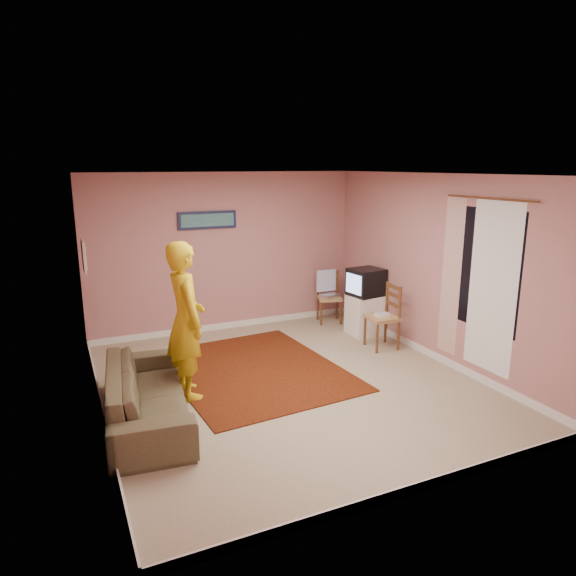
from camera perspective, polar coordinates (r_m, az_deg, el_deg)
name	(u,v)px	position (r m, az deg, el deg)	size (l,w,h in m)	color
ground	(289,383)	(6.65, 0.14, -10.51)	(5.00, 5.00, 0.00)	tan
wall_back	(226,253)	(8.52, -6.93, 3.93)	(4.50, 0.02, 2.60)	#A86E6E
wall_front	(423,349)	(4.18, 14.74, -6.61)	(4.50, 0.02, 2.60)	#A86E6E
wall_left	(93,304)	(5.69, -20.88, -1.69)	(0.02, 5.00, 2.60)	#A86E6E
wall_right	(436,269)	(7.44, 16.11, 2.09)	(0.02, 5.00, 2.60)	#A86E6E
ceiling	(289,174)	(6.07, 0.16, 12.52)	(4.50, 5.00, 0.02)	silver
baseboard_back	(228,325)	(8.80, -6.68, -4.12)	(4.50, 0.02, 0.10)	silver
baseboard_front	(413,489)	(4.76, 13.70, -20.85)	(4.50, 0.02, 0.10)	silver
baseboard_left	(104,414)	(6.13, -19.79, -13.04)	(0.02, 5.00, 0.10)	silver
baseboard_right	(429,353)	(7.77, 15.45, -6.99)	(0.02, 5.00, 0.10)	silver
window	(485,270)	(6.76, 21.08, 1.90)	(0.01, 1.10, 1.50)	black
curtain_sheer	(492,288)	(6.69, 21.76, -0.03)	(0.01, 0.75, 2.10)	white
curtain_floral	(451,277)	(7.17, 17.67, 1.16)	(0.01, 0.35, 2.10)	beige
curtain_rod	(489,198)	(6.62, 21.45, 9.26)	(0.02, 0.02, 1.40)	brown
picture_back	(207,220)	(8.33, -8.94, 7.47)	(0.95, 0.04, 0.28)	#151A3A
picture_left	(84,256)	(7.21, -21.73, 3.33)	(0.04, 0.38, 0.42)	tan
area_rug	(254,370)	(7.04, -3.75, -9.07)	(2.15, 2.68, 0.01)	black
tv_cabinet	(365,315)	(8.48, 8.55, -2.93)	(0.51, 0.47, 0.65)	white
crt_tv	(366,282)	(8.34, 8.65, 0.65)	(0.56, 0.51, 0.44)	black
chair_a	(329,292)	(8.97, 4.63, -0.42)	(0.51, 0.49, 0.49)	tan
dvd_player	(329,295)	(8.98, 4.62, -0.81)	(0.32, 0.23, 0.05)	#B4B4B9
blue_throw	(326,280)	(9.03, 4.26, 0.84)	(0.36, 0.05, 0.38)	#97B4F7
chair_b	(382,310)	(7.80, 10.45, -2.40)	(0.46, 0.48, 0.53)	tan
game_console	(382,315)	(7.82, 10.43, -2.93)	(0.20, 0.15, 0.04)	silver
sofa	(147,394)	(5.85, -15.40, -11.28)	(2.08, 0.81, 0.61)	brown
person	(186,320)	(6.13, -11.28, -3.53)	(0.68, 0.45, 1.87)	gold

